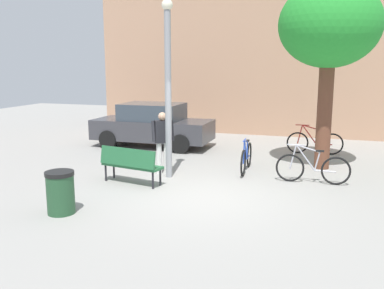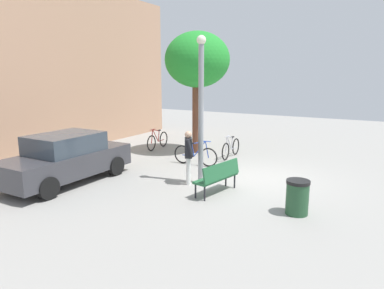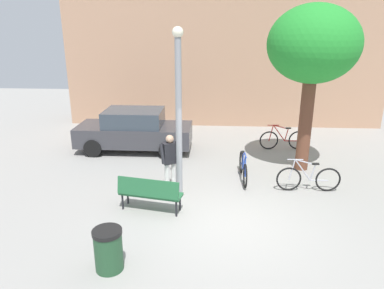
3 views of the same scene
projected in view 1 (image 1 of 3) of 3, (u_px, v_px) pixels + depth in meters
ground_plane at (202, 196)px, 9.51m from camera, size 36.00×36.00×0.00m
building_facade at (267, 47)px, 17.84m from camera, size 14.36×2.00×7.28m
lamppost at (168, 82)px, 10.69m from camera, size 0.28×0.28×4.49m
person_by_lamppost at (163, 138)px, 11.31m from camera, size 0.62×0.50×1.67m
park_bench at (130, 163)px, 10.38m from camera, size 1.66×0.77×0.92m
plaza_tree at (330, 27)px, 11.35m from camera, size 2.73×2.73×5.13m
bicycle_blue at (246, 158)px, 11.65m from camera, size 0.12×1.81×0.97m
bicycle_silver at (312, 168)px, 10.49m from camera, size 1.81×0.09×0.97m
bicycle_red at (314, 142)px, 13.89m from camera, size 1.81×0.20×0.97m
parked_car_charcoal at (153, 125)px, 15.08m from camera, size 4.21×1.83×1.55m
trash_bin at (60, 192)px, 8.36m from camera, size 0.57×0.57×0.86m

